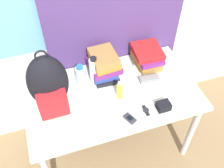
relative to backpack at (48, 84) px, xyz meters
The scene contains 11 objects.
desk 0.51m from the backpack, ahead, with size 1.26×0.70×0.71m.
backpack is the anchor object (origin of this frame).
book_stack_left 0.46m from the backpack, 21.24° to the left, with size 0.23×0.29×0.21m.
book_stack_center 0.80m from the backpack, 11.78° to the left, with size 0.23×0.27×0.16m.
water_bottle 0.29m from the backpack, 27.56° to the left, with size 0.07×0.07×0.19m.
sports_bottle 0.37m from the backpack, 19.46° to the left, with size 0.07×0.07×0.24m.
sunscreen_bottle 0.49m from the backpack, 10.71° to the right, with size 0.04×0.04×0.15m.
cell_phone 0.58m from the backpack, 32.42° to the right, with size 0.08×0.10×0.02m.
sunglasses_case 0.75m from the backpack, ahead, with size 0.15×0.07×0.04m.
camera_pouch 0.78m from the backpack, 21.53° to the right, with size 0.09×0.07×0.06m.
wristwatch 0.67m from the backpack, 23.83° to the right, with size 0.04×0.09×0.01m.
Camera 1 is at (-0.39, -0.81, 2.17)m, focal length 42.00 mm.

